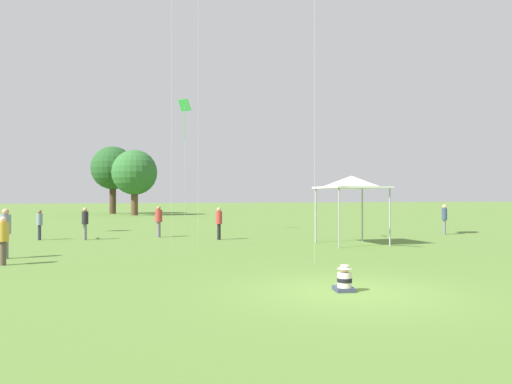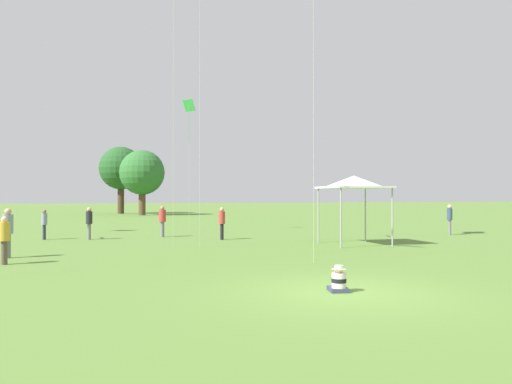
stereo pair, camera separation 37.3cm
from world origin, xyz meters
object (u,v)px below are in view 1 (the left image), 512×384
(person_standing_3, at_px, (444,216))
(canopy_tent, at_px, (351,183))
(person_standing_2, at_px, (85,220))
(person_standing_6, at_px, (159,219))
(seated_toddler, at_px, (344,281))
(kite_0, at_px, (185,111))
(distant_tree_1, at_px, (135,173))
(distant_tree_0, at_px, (113,168))
(person_standing_0, at_px, (40,222))
(person_standing_4, at_px, (219,220))
(person_standing_5, at_px, (3,237))
(person_standing_1, at_px, (6,229))

(person_standing_3, bearing_deg, canopy_tent, -83.55)
(person_standing_2, relative_size, person_standing_6, 0.97)
(seated_toddler, xyz_separation_m, kite_0, (-0.32, 20.33, 7.22))
(distant_tree_1, bearing_deg, person_standing_6, -91.62)
(distant_tree_0, bearing_deg, kite_0, -84.39)
(seated_toddler, xyz_separation_m, distant_tree_1, (-1.42, 48.27, 4.63))
(person_standing_0, xyz_separation_m, distant_tree_0, (4.55, 37.55, 4.74))
(person_standing_3, bearing_deg, distant_tree_1, -174.51)
(person_standing_0, distance_m, person_standing_3, 21.86)
(kite_0, relative_size, distant_tree_1, 1.09)
(person_standing_4, relative_size, canopy_tent, 0.52)
(person_standing_4, bearing_deg, person_standing_2, -65.70)
(seated_toddler, relative_size, distant_tree_1, 0.08)
(person_standing_5, xyz_separation_m, kite_0, (7.97, 13.13, 6.56))
(kite_0, xyz_separation_m, distant_tree_1, (-1.10, 27.95, -2.59))
(seated_toddler, distance_m, distant_tree_0, 54.64)
(person_standing_5, relative_size, distant_tree_0, 0.18)
(seated_toddler, relative_size, person_standing_3, 0.36)
(person_standing_1, height_order, person_standing_2, person_standing_1)
(canopy_tent, bearing_deg, person_standing_6, 139.97)
(person_standing_1, bearing_deg, person_standing_6, -142.60)
(seated_toddler, bearing_deg, kite_0, 101.82)
(person_standing_2, relative_size, person_standing_3, 0.95)
(person_standing_0, bearing_deg, distant_tree_0, -112.34)
(person_standing_2, bearing_deg, canopy_tent, 5.16)
(kite_0, bearing_deg, seated_toddler, -174.97)
(person_standing_2, bearing_deg, seated_toddler, -36.64)
(seated_toddler, bearing_deg, person_standing_6, 108.84)
(seated_toddler, height_order, canopy_tent, canopy_tent)
(person_standing_1, xyz_separation_m, person_standing_6, (6.20, 7.62, -0.06))
(seated_toddler, distance_m, distant_tree_1, 48.52)
(person_standing_2, bearing_deg, person_standing_5, -71.45)
(person_standing_0, height_order, person_standing_3, person_standing_3)
(person_standing_2, xyz_separation_m, person_standing_5, (-2.26, -8.89, -0.06))
(person_standing_1, distance_m, canopy_tent, 14.26)
(person_standing_2, height_order, distant_tree_1, distant_tree_1)
(person_standing_0, bearing_deg, distant_tree_1, -117.55)
(seated_toddler, bearing_deg, person_standing_1, 144.24)
(person_standing_2, relative_size, distant_tree_1, 0.22)
(person_standing_0, bearing_deg, person_standing_5, 74.02)
(person_standing_1, relative_size, person_standing_2, 1.08)
(person_standing_0, bearing_deg, seated_toddler, 100.71)
(canopy_tent, height_order, distant_tree_0, distant_tree_0)
(person_standing_4, xyz_separation_m, kite_0, (-0.72, 6.18, 6.49))
(distant_tree_1, bearing_deg, person_standing_5, -99.50)
(person_standing_0, bearing_deg, canopy_tent, 138.65)
(person_standing_3, xyz_separation_m, distant_tree_0, (-17.07, 40.77, 4.61))
(canopy_tent, distance_m, kite_0, 12.79)
(seated_toddler, relative_size, canopy_tent, 0.20)
(person_standing_0, xyz_separation_m, distant_tree_1, (6.78, 31.58, 3.96))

